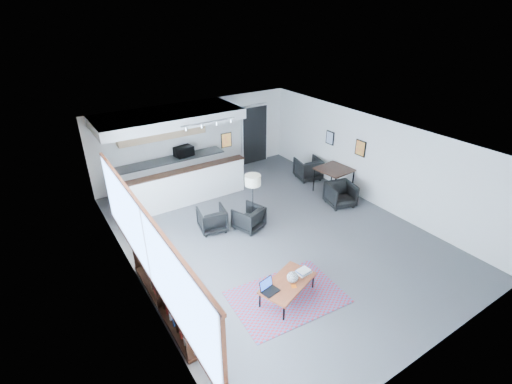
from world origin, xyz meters
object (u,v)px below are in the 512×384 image
ceramic_pot (293,277)px  dining_chair_far (308,169)px  microwave (184,150)px  book_stack (303,271)px  armchair_right (249,217)px  coffee_table (288,283)px  dining_table (334,171)px  armchair_left (212,218)px  dining_chair_near (341,195)px  floor_lamp (253,182)px  laptop (268,287)px

ceramic_pot → dining_chair_far: bearing=46.7°
microwave → ceramic_pot: bearing=-103.2°
book_stack → armchair_right: (0.28, 2.61, -0.09)m
coffee_table → dining_chair_far: size_ratio=2.02×
dining_table → armchair_left: bearing=178.5°
dining_chair_near → book_stack: bearing=-132.8°
armchair_left → microwave: 3.28m
book_stack → dining_table: dining_table is taller
armchair_right → dining_table: dining_table is taller
microwave → armchair_left: bearing=-110.5°
book_stack → dining_chair_far: (3.66, 4.17, -0.10)m
coffee_table → floor_lamp: 3.06m
armchair_left → dining_table: (4.22, -0.11, 0.39)m
armchair_right → dining_chair_near: 2.99m
coffee_table → microwave: 6.32m
ceramic_pot → laptop: bearing=173.0°
dining_chair_far → coffee_table: bearing=58.1°
armchair_right → microwave: microwave is taller
armchair_left → dining_chair_far: (4.22, 1.11, -0.01)m
ceramic_pot → floor_lamp: bearing=73.1°
dining_table → armchair_right: bearing=-174.1°
ceramic_pot → armchair_right: armchair_right is taller
book_stack → floor_lamp: (0.49, 2.72, 0.83)m
book_stack → armchair_right: 2.62m
laptop → microwave: (0.96, 6.22, 0.66)m
laptop → armchair_right: size_ratio=0.54×
coffee_table → ceramic_pot: size_ratio=5.94×
floor_lamp → dining_chair_far: bearing=24.7°
ceramic_pot → armchair_right: bearing=76.5°
armchair_right → floor_lamp: size_ratio=0.48×
coffee_table → laptop: laptop is taller
coffee_table → dining_table: (4.11, 3.01, 0.37)m
coffee_table → armchair_right: 2.75m
laptop → dining_chair_far: size_ratio=0.56×
coffee_table → microwave: bearing=65.4°
armchair_right → coffee_table: bearing=55.3°
laptop → ceramic_pot: bearing=-18.8°
floor_lamp → laptop: bearing=-117.1°
book_stack → armchair_left: bearing=100.4°
coffee_table → armchair_right: bearing=54.7°
dining_chair_near → microwave: (-3.19, 4.00, 0.80)m
ceramic_pot → dining_chair_near: dining_chair_near is taller
armchair_right → dining_chair_near: (2.96, -0.41, -0.02)m
coffee_table → dining_chair_far: (4.11, 4.22, -0.03)m
ceramic_pot → microwave: 6.34m
ceramic_pot → floor_lamp: floor_lamp is taller
armchair_left → ceramic_pot: bearing=104.3°
laptop → armchair_left: bearing=71.7°
coffee_table → dining_chair_far: bearing=25.8°
dining_table → dining_chair_near: 0.96m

